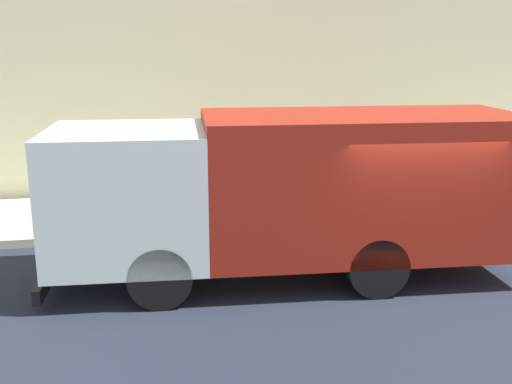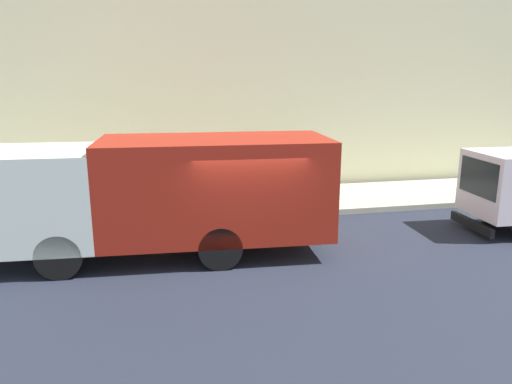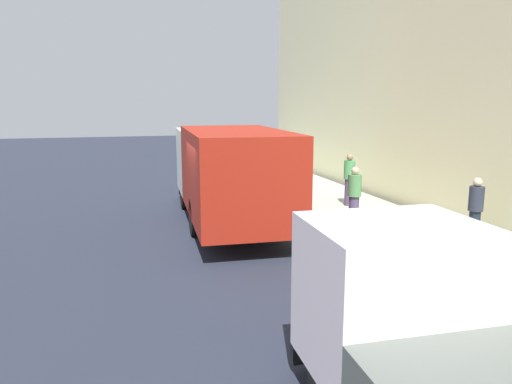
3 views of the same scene
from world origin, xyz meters
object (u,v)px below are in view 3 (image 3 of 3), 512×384
object	(u,v)px
large_utility_truck	(228,169)
traffic_cone_orange	(283,185)
pedestrian_walking	(349,178)
pedestrian_standing	(354,195)
small_flatbed_truck	(458,378)
pedestrian_third	(475,209)

from	to	relation	value
large_utility_truck	traffic_cone_orange	size ratio (longest dim) A/B	13.76
large_utility_truck	traffic_cone_orange	xyz separation A→B (m)	(2.80, 3.13, -1.12)
large_utility_truck	pedestrian_walking	xyz separation A→B (m)	(4.15, 0.45, -0.51)
pedestrian_standing	traffic_cone_orange	xyz separation A→B (m)	(-0.29, 5.10, -0.56)
small_flatbed_truck	pedestrian_third	size ratio (longest dim) A/B	3.26
small_flatbed_truck	traffic_cone_orange	bearing A→B (deg)	79.98
pedestrian_standing	pedestrian_third	world-z (taller)	pedestrian_standing
pedestrian_walking	traffic_cone_orange	world-z (taller)	pedestrian_walking
small_flatbed_truck	traffic_cone_orange	world-z (taller)	small_flatbed_truck
small_flatbed_truck	pedestrian_third	bearing A→B (deg)	51.30
small_flatbed_truck	pedestrian_walking	bearing A→B (deg)	70.58
small_flatbed_truck	pedestrian_standing	xyz separation A→B (m)	(3.28, 8.37, -0.03)
large_utility_truck	small_flatbed_truck	distance (m)	10.35
pedestrian_walking	pedestrian_standing	distance (m)	2.64
pedestrian_walking	pedestrian_standing	xyz separation A→B (m)	(-1.06, -2.41, -0.05)
large_utility_truck	small_flatbed_truck	xyz separation A→B (m)	(-0.19, -10.33, -0.54)
pedestrian_standing	large_utility_truck	bearing A→B (deg)	-78.76
large_utility_truck	traffic_cone_orange	distance (m)	4.35
small_flatbed_truck	pedestrian_standing	bearing A→B (deg)	71.10
pedestrian_standing	pedestrian_third	size ratio (longest dim) A/B	1.02
pedestrian_walking	traffic_cone_orange	bearing A→B (deg)	176.15
small_flatbed_truck	pedestrian_third	world-z (taller)	small_flatbed_truck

